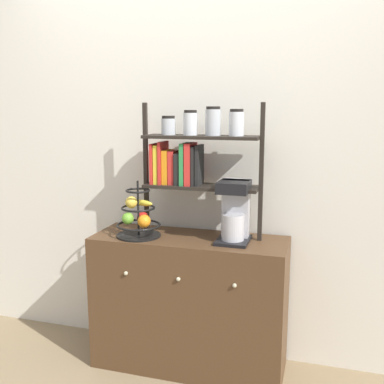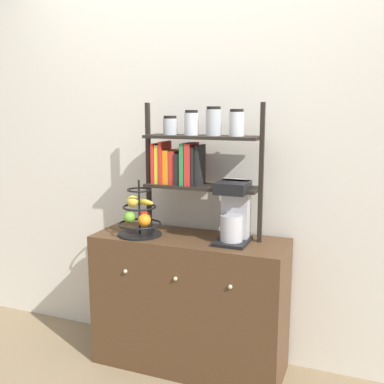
% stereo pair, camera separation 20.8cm
% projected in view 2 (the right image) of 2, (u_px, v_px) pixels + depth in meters
% --- Properties ---
extents(ground_plane, '(12.00, 12.00, 0.00)m').
position_uv_depth(ground_plane, '(177.00, 382.00, 2.59)').
color(ground_plane, '#847051').
extents(wall_back, '(7.00, 0.05, 2.60)m').
position_uv_depth(wall_back, '(204.00, 151.00, 2.77)').
color(wall_back, silver).
rests_on(wall_back, ground_plane).
extents(sideboard, '(1.14, 0.43, 0.81)m').
position_uv_depth(sideboard, '(189.00, 302.00, 2.70)').
color(sideboard, '#4C331E').
rests_on(sideboard, ground_plane).
extents(coffee_maker, '(0.18, 0.24, 0.35)m').
position_uv_depth(coffee_maker, '(234.00, 211.00, 2.52)').
color(coffee_maker, black).
rests_on(coffee_maker, sideboard).
extents(fruit_stand, '(0.26, 0.26, 0.33)m').
position_uv_depth(fruit_stand, '(139.00, 217.00, 2.66)').
color(fruit_stand, black).
rests_on(fruit_stand, sideboard).
extents(shelf_hutch, '(0.72, 0.20, 0.78)m').
position_uv_depth(shelf_hutch, '(192.00, 155.00, 2.60)').
color(shelf_hutch, black).
rests_on(shelf_hutch, sideboard).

